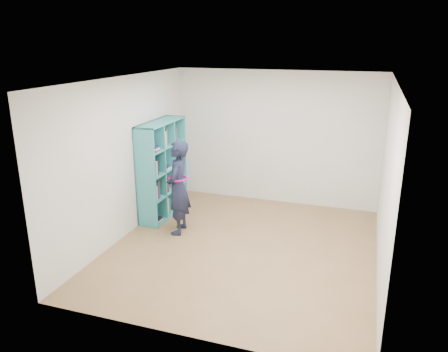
% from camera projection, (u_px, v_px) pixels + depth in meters
% --- Properties ---
extents(floor, '(4.50, 4.50, 0.00)m').
position_uv_depth(floor, '(243.00, 248.00, 6.86)').
color(floor, brown).
rests_on(floor, ground).
extents(ceiling, '(4.50, 4.50, 0.00)m').
position_uv_depth(ceiling, '(245.00, 80.00, 6.08)').
color(ceiling, white).
rests_on(ceiling, wall_back).
extents(wall_left, '(0.02, 4.50, 2.60)m').
position_uv_depth(wall_left, '(126.00, 158.00, 7.08)').
color(wall_left, beige).
rests_on(wall_left, floor).
extents(wall_right, '(0.02, 4.50, 2.60)m').
position_uv_depth(wall_right, '(387.00, 182.00, 5.87)').
color(wall_right, beige).
rests_on(wall_right, floor).
extents(wall_back, '(4.00, 0.02, 2.60)m').
position_uv_depth(wall_back, '(276.00, 138.00, 8.51)').
color(wall_back, beige).
rests_on(wall_back, floor).
extents(wall_front, '(4.00, 0.02, 2.60)m').
position_uv_depth(wall_front, '(183.00, 228.00, 4.44)').
color(wall_front, beige).
rests_on(wall_front, floor).
extents(bookshelf, '(0.38, 1.32, 1.76)m').
position_uv_depth(bookshelf, '(161.00, 170.00, 7.97)').
color(bookshelf, teal).
rests_on(bookshelf, floor).
extents(person, '(0.46, 0.63, 1.59)m').
position_uv_depth(person, '(178.00, 188.00, 7.22)').
color(person, black).
rests_on(person, floor).
extents(smartphone, '(0.05, 0.09, 0.12)m').
position_uv_depth(smartphone, '(171.00, 179.00, 7.30)').
color(smartphone, silver).
rests_on(smartphone, person).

